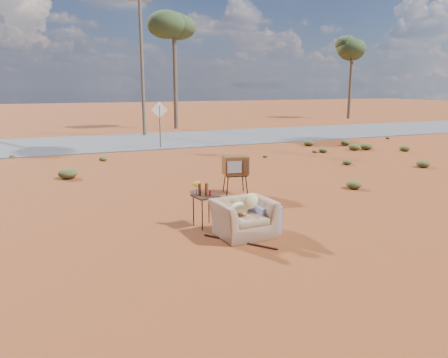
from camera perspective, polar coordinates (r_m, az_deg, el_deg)
name	(u,v)px	position (r m, az deg, el deg)	size (l,w,h in m)	color
ground	(238,226)	(9.30, 1.90, -6.14)	(140.00, 140.00, 0.00)	maroon
highway	(118,142)	(23.49, -13.72, 4.72)	(140.00, 7.00, 0.04)	#565659
armchair	(247,213)	(8.67, 3.06, -4.42)	(1.33, 0.89, 0.96)	#8E6B4D
tv_unit	(235,166)	(11.84, 1.50, 1.72)	(0.73, 0.63, 1.05)	black
side_table	(204,194)	(9.10, -2.69, -1.99)	(0.54, 0.54, 0.95)	#331E12
rusty_bar	(240,242)	(8.35, 2.06, -8.17)	(0.04, 0.04, 1.56)	#512015
road_sign	(160,116)	(20.73, -8.41, 8.10)	(0.78, 0.06, 2.19)	brown
eucalyptus_center	(174,31)	(30.50, -6.55, 18.69)	(3.20, 3.20, 7.60)	brown
eucalyptus_right	(352,50)	(41.18, 16.40, 15.88)	(3.20, 3.20, 7.10)	brown
utility_pole_center	(142,63)	(26.17, -10.67, 14.64)	(1.40, 0.20, 8.00)	brown
scrub_patch	(150,181)	(13.05, -9.59, -0.32)	(17.49, 8.07, 0.33)	#494F22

